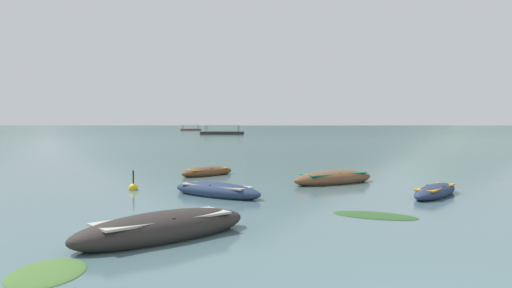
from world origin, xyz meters
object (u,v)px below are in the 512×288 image
object	(u,v)px
rowboat_0	(334,178)
ferry_0	(222,133)
rowboat_1	(217,191)
rowboat_6	(164,228)
ferry_1	(191,129)
rowboat_2	(207,172)
mooring_buoy	(133,188)
rowboat_3	(435,191)

from	to	relation	value
rowboat_0	ferry_0	bearing A→B (deg)	95.03
rowboat_1	rowboat_6	bearing A→B (deg)	-97.63
rowboat_0	ferry_0	size ratio (longest dim) A/B	0.39
ferry_0	ferry_1	size ratio (longest dim) A/B	1.28
rowboat_2	mooring_buoy	bearing A→B (deg)	-115.51
rowboat_2	ferry_0	size ratio (longest dim) A/B	0.27
rowboat_2	ferry_1	bearing A→B (deg)	96.30
rowboat_2	rowboat_3	size ratio (longest dim) A/B	0.87
rowboat_1	mooring_buoy	distance (m)	3.78
rowboat_0	rowboat_6	world-z (taller)	rowboat_6
rowboat_3	ferry_1	size ratio (longest dim) A/B	0.39
ferry_0	rowboat_3	bearing A→B (deg)	-83.56
rowboat_3	ferry_0	world-z (taller)	ferry_0
rowboat_2	mooring_buoy	size ratio (longest dim) A/B	3.37
rowboat_0	mooring_buoy	distance (m)	8.50
rowboat_0	ferry_1	xyz separation A→B (m)	(-24.87, 176.59, 0.22)
rowboat_0	rowboat_6	bearing A→B (deg)	-120.08
rowboat_1	rowboat_2	distance (m)	7.07
rowboat_0	ferry_1	bearing A→B (deg)	98.02
rowboat_2	mooring_buoy	xyz separation A→B (m)	(-2.53, -5.31, -0.08)
rowboat_0	rowboat_6	size ratio (longest dim) A/B	1.01
ferry_0	ferry_1	xyz separation A→B (m)	(-15.96, 75.32, 0.00)
rowboat_1	mooring_buoy	size ratio (longest dim) A/B	4.25
rowboat_6	rowboat_3	bearing A→B (deg)	35.27
rowboat_1	rowboat_3	bearing A→B (deg)	-1.91
rowboat_3	mooring_buoy	size ratio (longest dim) A/B	3.85
rowboat_2	rowboat_6	world-z (taller)	rowboat_6
rowboat_0	rowboat_1	xyz separation A→B (m)	(-4.93, -3.56, -0.03)
rowboat_0	rowboat_3	bearing A→B (deg)	-52.36
rowboat_1	rowboat_2	world-z (taller)	rowboat_1
ferry_1	mooring_buoy	distance (m)	179.21
rowboat_0	ferry_1	distance (m)	178.33
rowboat_3	ferry_0	distance (m)	105.76
rowboat_0	ferry_0	distance (m)	101.66
rowboat_3	mooring_buoy	distance (m)	11.42
rowboat_6	rowboat_1	bearing A→B (deg)	82.37
rowboat_2	mooring_buoy	distance (m)	5.89
rowboat_1	mooring_buoy	xyz separation A→B (m)	(-3.37, 1.71, -0.11)
rowboat_1	ferry_0	bearing A→B (deg)	92.17
rowboat_2	ferry_0	bearing A→B (deg)	91.84
ferry_0	mooring_buoy	world-z (taller)	ferry_0
rowboat_1	rowboat_3	xyz separation A→B (m)	(7.88, -0.26, -0.02)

